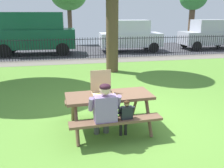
{
  "coord_description": "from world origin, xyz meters",
  "views": [
    {
      "loc": [
        -1.59,
        -5.12,
        2.42
      ],
      "look_at": [
        -0.45,
        0.42,
        0.75
      ],
      "focal_mm": 38.8,
      "sensor_mm": 36.0,
      "label": 1
    }
  ],
  "objects_px": {
    "parked_car_left": "(35,32)",
    "parked_car_center": "(130,36)",
    "picnic_table_foreground": "(109,102)",
    "adult_at_table": "(104,109)",
    "parked_car_right": "(209,34)",
    "child_at_table": "(126,115)",
    "pizza_box_open": "(102,91)"
  },
  "relations": [
    {
      "from": "parked_car_right",
      "to": "child_at_table",
      "type": "bearing_deg",
      "value": -128.76
    },
    {
      "from": "pizza_box_open",
      "to": "adult_at_table",
      "type": "relative_size",
      "value": 0.42
    },
    {
      "from": "picnic_table_foreground",
      "to": "adult_at_table",
      "type": "bearing_deg",
      "value": -110.6
    },
    {
      "from": "parked_car_left",
      "to": "adult_at_table",
      "type": "bearing_deg",
      "value": -78.45
    },
    {
      "from": "parked_car_center",
      "to": "picnic_table_foreground",
      "type": "bearing_deg",
      "value": -108.17
    },
    {
      "from": "adult_at_table",
      "to": "child_at_table",
      "type": "distance_m",
      "value": 0.44
    },
    {
      "from": "parked_car_right",
      "to": "pizza_box_open",
      "type": "bearing_deg",
      "value": -131.28
    },
    {
      "from": "child_at_table",
      "to": "parked_car_center",
      "type": "height_order",
      "value": "parked_car_center"
    },
    {
      "from": "parked_car_right",
      "to": "adult_at_table",
      "type": "bearing_deg",
      "value": -130.08
    },
    {
      "from": "adult_at_table",
      "to": "parked_car_left",
      "type": "relative_size",
      "value": 0.25
    },
    {
      "from": "picnic_table_foreground",
      "to": "pizza_box_open",
      "type": "bearing_deg",
      "value": 177.43
    },
    {
      "from": "adult_at_table",
      "to": "parked_car_center",
      "type": "bearing_deg",
      "value": 71.71
    },
    {
      "from": "adult_at_table",
      "to": "parked_car_right",
      "type": "bearing_deg",
      "value": 49.92
    },
    {
      "from": "parked_car_left",
      "to": "parked_car_center",
      "type": "distance_m",
      "value": 5.91
    },
    {
      "from": "picnic_table_foreground",
      "to": "parked_car_center",
      "type": "relative_size",
      "value": 0.47
    },
    {
      "from": "adult_at_table",
      "to": "parked_car_right",
      "type": "relative_size",
      "value": 0.3
    },
    {
      "from": "pizza_box_open",
      "to": "child_at_table",
      "type": "height_order",
      "value": "pizza_box_open"
    },
    {
      "from": "picnic_table_foreground",
      "to": "adult_at_table",
      "type": "relative_size",
      "value": 1.56
    },
    {
      "from": "adult_at_table",
      "to": "child_at_table",
      "type": "bearing_deg",
      "value": -1.93
    },
    {
      "from": "parked_car_center",
      "to": "parked_car_left",
      "type": "bearing_deg",
      "value": 180.0
    },
    {
      "from": "adult_at_table",
      "to": "parked_car_left",
      "type": "bearing_deg",
      "value": 101.55
    },
    {
      "from": "parked_car_left",
      "to": "picnic_table_foreground",
      "type": "bearing_deg",
      "value": -76.91
    },
    {
      "from": "picnic_table_foreground",
      "to": "parked_car_right",
      "type": "bearing_deg",
      "value": 49.17
    },
    {
      "from": "child_at_table",
      "to": "picnic_table_foreground",
      "type": "bearing_deg",
      "value": 113.18
    },
    {
      "from": "pizza_box_open",
      "to": "parked_car_right",
      "type": "bearing_deg",
      "value": 48.72
    },
    {
      "from": "picnic_table_foreground",
      "to": "parked_car_left",
      "type": "distance_m",
      "value": 10.83
    },
    {
      "from": "picnic_table_foreground",
      "to": "parked_car_right",
      "type": "relative_size",
      "value": 0.47
    },
    {
      "from": "pizza_box_open",
      "to": "parked_car_left",
      "type": "bearing_deg",
      "value": 102.38
    },
    {
      "from": "parked_car_center",
      "to": "pizza_box_open",
      "type": "bearing_deg",
      "value": -108.86
    },
    {
      "from": "parked_car_right",
      "to": "parked_car_center",
      "type": "bearing_deg",
      "value": -180.0
    },
    {
      "from": "child_at_table",
      "to": "pizza_box_open",
      "type": "bearing_deg",
      "value": 124.41
    },
    {
      "from": "adult_at_table",
      "to": "parked_car_center",
      "type": "relative_size",
      "value": 0.3
    }
  ]
}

